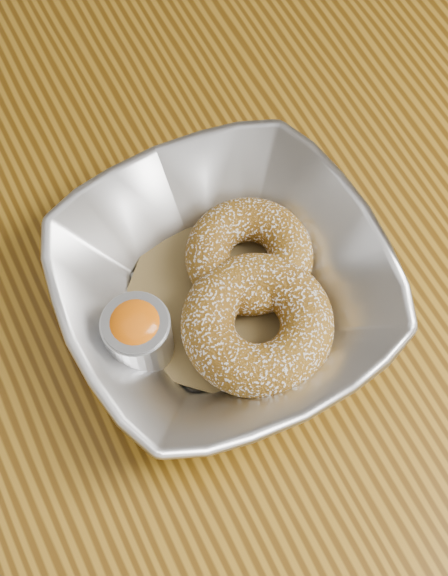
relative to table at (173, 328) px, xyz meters
name	(u,v)px	position (x,y,z in m)	size (l,w,h in m)	color
ground_plane	(196,482)	(0.00, 0.00, -0.65)	(4.00, 4.00, 0.00)	#565659
table	(173,328)	(0.00, 0.00, 0.00)	(1.20, 0.80, 0.75)	brown
serving_bowl	(224,288)	(0.03, -0.04, 0.13)	(0.24, 0.24, 0.06)	#B9BBC0
parchment	(224,300)	(0.03, -0.04, 0.11)	(0.14, 0.14, 0.00)	brown
donut_back	(249,256)	(0.06, -0.02, 0.13)	(0.10, 0.10, 0.03)	brown
donut_front	(257,324)	(0.04, -0.08, 0.13)	(0.11, 0.11, 0.04)	brown
ramekin	(138,333)	(-0.04, -0.05, 0.13)	(0.05, 0.05, 0.05)	#B9BBC0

